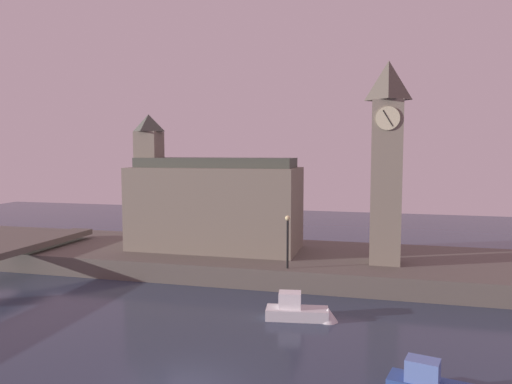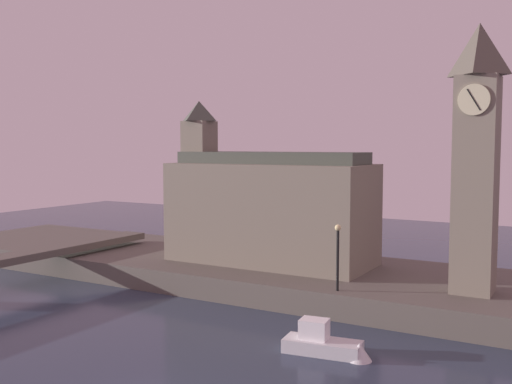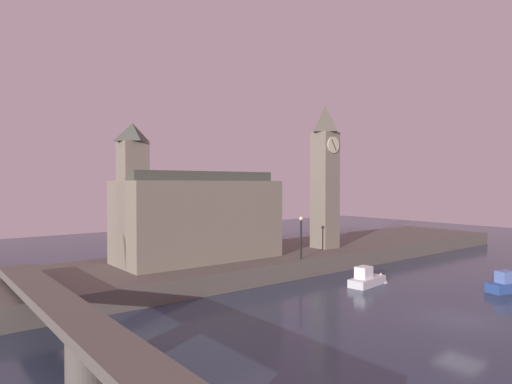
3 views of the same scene
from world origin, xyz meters
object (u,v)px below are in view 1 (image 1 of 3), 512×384
at_px(parliament_hall, 211,204).
at_px(boat_ferry_white, 303,311).
at_px(clock_tower, 387,160).
at_px(streetlamp, 288,235).

bearing_deg(parliament_hall, boat_ferry_white, -49.06).
distance_m(clock_tower, parliament_hall, 14.76).
height_order(clock_tower, parliament_hall, clock_tower).
distance_m(streetlamp, boat_ferry_white, 7.00).
distance_m(clock_tower, streetlamp, 9.04).
height_order(clock_tower, streetlamp, clock_tower).
bearing_deg(boat_ferry_white, clock_tower, 63.41).
xyz_separation_m(parliament_hall, streetlamp, (7.55, -5.26, -1.47)).
xyz_separation_m(streetlamp, boat_ferry_white, (2.03, -5.80, -3.36)).
height_order(streetlamp, boat_ferry_white, streetlamp).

